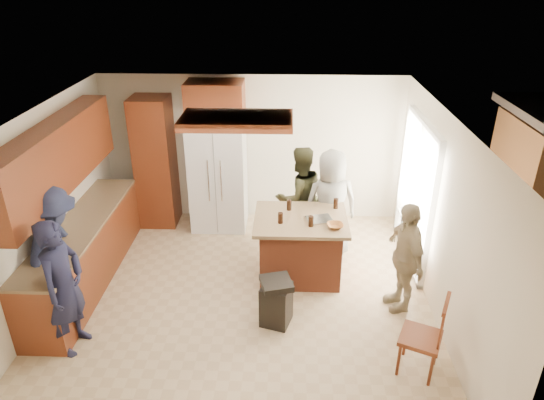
{
  "coord_description": "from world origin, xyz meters",
  "views": [
    {
      "loc": [
        0.6,
        -5.23,
        4.07
      ],
      "look_at": [
        0.39,
        0.75,
        1.15
      ],
      "focal_mm": 32.0,
      "sensor_mm": 36.0,
      "label": 1
    }
  ],
  "objects_px": {
    "person_behind_right": "(331,204)",
    "trash_bin": "(276,301)",
    "kitchen_island": "(300,246)",
    "person_counter": "(58,253)",
    "person_front_left": "(64,287)",
    "person_side_right": "(405,257)",
    "refrigerator": "(218,176)",
    "spindle_chair": "(423,338)",
    "person_behind_left": "(299,197)"
  },
  "relations": [
    {
      "from": "trash_bin",
      "to": "person_behind_right",
      "type": "bearing_deg",
      "value": 65.49
    },
    {
      "from": "person_counter",
      "to": "refrigerator",
      "type": "bearing_deg",
      "value": -33.01
    },
    {
      "from": "person_behind_left",
      "to": "spindle_chair",
      "type": "bearing_deg",
      "value": 88.46
    },
    {
      "from": "person_front_left",
      "to": "spindle_chair",
      "type": "distance_m",
      "value": 3.97
    },
    {
      "from": "person_behind_right",
      "to": "trash_bin",
      "type": "distance_m",
      "value": 1.92
    },
    {
      "from": "person_behind_right",
      "to": "trash_bin",
      "type": "bearing_deg",
      "value": 54.63
    },
    {
      "from": "person_behind_right",
      "to": "person_counter",
      "type": "distance_m",
      "value": 3.79
    },
    {
      "from": "refrigerator",
      "to": "kitchen_island",
      "type": "distance_m",
      "value": 2.03
    },
    {
      "from": "person_behind_right",
      "to": "person_side_right",
      "type": "relative_size",
      "value": 1.12
    },
    {
      "from": "kitchen_island",
      "to": "trash_bin",
      "type": "distance_m",
      "value": 1.11
    },
    {
      "from": "person_side_right",
      "to": "kitchen_island",
      "type": "relative_size",
      "value": 1.17
    },
    {
      "from": "person_behind_left",
      "to": "spindle_chair",
      "type": "xyz_separation_m",
      "value": [
        1.29,
        -2.7,
        -0.37
      ]
    },
    {
      "from": "person_side_right",
      "to": "trash_bin",
      "type": "bearing_deg",
      "value": -88.04
    },
    {
      "from": "trash_bin",
      "to": "spindle_chair",
      "type": "height_order",
      "value": "spindle_chair"
    },
    {
      "from": "person_behind_right",
      "to": "person_counter",
      "type": "bearing_deg",
      "value": 13.15
    },
    {
      "from": "refrigerator",
      "to": "trash_bin",
      "type": "xyz_separation_m",
      "value": [
        1.03,
        -2.52,
        -0.58
      ]
    },
    {
      "from": "person_side_right",
      "to": "person_front_left",
      "type": "bearing_deg",
      "value": -89.2
    },
    {
      "from": "person_front_left",
      "to": "person_side_right",
      "type": "height_order",
      "value": "person_front_left"
    },
    {
      "from": "person_behind_left",
      "to": "refrigerator",
      "type": "xyz_separation_m",
      "value": [
        -1.34,
        0.57,
        0.08
      ]
    },
    {
      "from": "person_counter",
      "to": "spindle_chair",
      "type": "distance_m",
      "value": 4.4
    },
    {
      "from": "refrigerator",
      "to": "person_front_left",
      "type": "bearing_deg",
      "value": -113.7
    },
    {
      "from": "person_side_right",
      "to": "refrigerator",
      "type": "distance_m",
      "value": 3.39
    },
    {
      "from": "person_side_right",
      "to": "trash_bin",
      "type": "height_order",
      "value": "person_side_right"
    },
    {
      "from": "spindle_chair",
      "to": "person_side_right",
      "type": "bearing_deg",
      "value": 89.34
    },
    {
      "from": "person_behind_right",
      "to": "refrigerator",
      "type": "xyz_separation_m",
      "value": [
        -1.8,
        0.84,
        0.06
      ]
    },
    {
      "from": "person_side_right",
      "to": "spindle_chair",
      "type": "relative_size",
      "value": 1.51
    },
    {
      "from": "trash_bin",
      "to": "person_counter",
      "type": "bearing_deg",
      "value": 177.01
    },
    {
      "from": "person_behind_left",
      "to": "trash_bin",
      "type": "distance_m",
      "value": 2.04
    },
    {
      "from": "person_front_left",
      "to": "kitchen_island",
      "type": "height_order",
      "value": "person_front_left"
    },
    {
      "from": "person_front_left",
      "to": "kitchen_island",
      "type": "relative_size",
      "value": 1.3
    },
    {
      "from": "person_front_left",
      "to": "person_counter",
      "type": "distance_m",
      "value": 0.72
    },
    {
      "from": "trash_bin",
      "to": "person_front_left",
      "type": "bearing_deg",
      "value": -168.17
    },
    {
      "from": "person_behind_right",
      "to": "spindle_chair",
      "type": "relative_size",
      "value": 1.69
    },
    {
      "from": "person_behind_right",
      "to": "spindle_chair",
      "type": "height_order",
      "value": "person_behind_right"
    },
    {
      "from": "person_behind_left",
      "to": "person_behind_right",
      "type": "bearing_deg",
      "value": 122.73
    },
    {
      "from": "refrigerator",
      "to": "spindle_chair",
      "type": "relative_size",
      "value": 1.81
    },
    {
      "from": "person_behind_right",
      "to": "refrigerator",
      "type": "bearing_deg",
      "value": -35.94
    },
    {
      "from": "spindle_chair",
      "to": "refrigerator",
      "type": "bearing_deg",
      "value": 128.73
    },
    {
      "from": "person_side_right",
      "to": "spindle_chair",
      "type": "bearing_deg",
      "value": -12.49
    },
    {
      "from": "kitchen_island",
      "to": "spindle_chair",
      "type": "relative_size",
      "value": 1.29
    },
    {
      "from": "person_counter",
      "to": "person_behind_right",
      "type": "bearing_deg",
      "value": -64.13
    },
    {
      "from": "person_behind_left",
      "to": "kitchen_island",
      "type": "height_order",
      "value": "person_behind_left"
    },
    {
      "from": "person_counter",
      "to": "person_front_left",
      "type": "bearing_deg",
      "value": -150.18
    },
    {
      "from": "person_behind_right",
      "to": "kitchen_island",
      "type": "relative_size",
      "value": 1.31
    },
    {
      "from": "trash_bin",
      "to": "spindle_chair",
      "type": "relative_size",
      "value": 0.63
    },
    {
      "from": "person_front_left",
      "to": "person_behind_right",
      "type": "xyz_separation_m",
      "value": [
        3.12,
        2.17,
        0.01
      ]
    },
    {
      "from": "refrigerator",
      "to": "trash_bin",
      "type": "distance_m",
      "value": 2.79
    },
    {
      "from": "person_front_left",
      "to": "person_behind_left",
      "type": "bearing_deg",
      "value": -37.58
    },
    {
      "from": "person_side_right",
      "to": "spindle_chair",
      "type": "distance_m",
      "value": 1.18
    },
    {
      "from": "person_front_left",
      "to": "person_counter",
      "type": "xyz_separation_m",
      "value": [
        -0.34,
        0.63,
        0.04
      ]
    }
  ]
}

